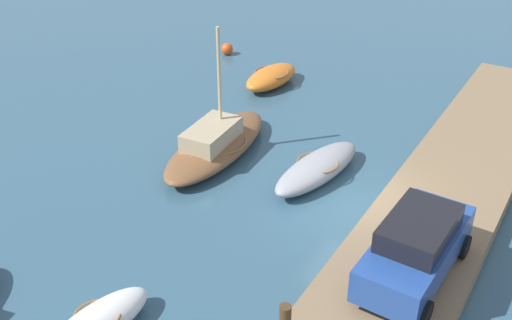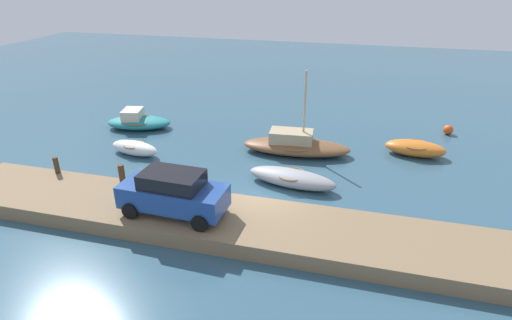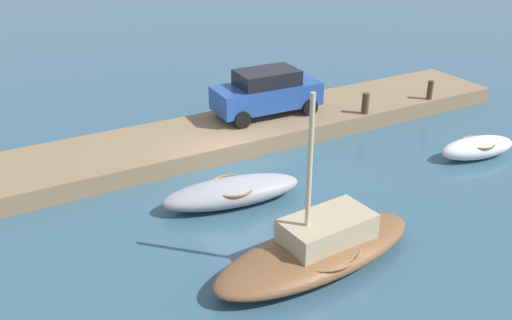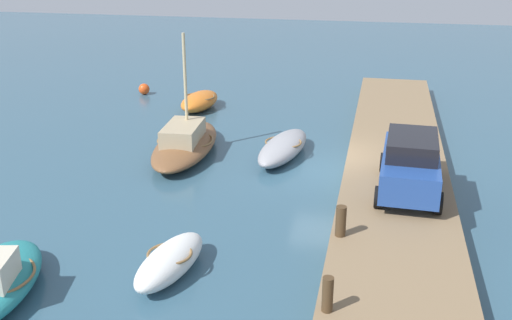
{
  "view_description": "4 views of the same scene",
  "coord_description": "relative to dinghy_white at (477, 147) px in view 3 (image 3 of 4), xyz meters",
  "views": [
    {
      "loc": [
        -15.04,
        -5.54,
        11.08
      ],
      "look_at": [
        -0.4,
        3.32,
        0.99
      ],
      "focal_mm": 43.28,
      "sensor_mm": 36.0,
      "label": 1
    },
    {
      "loc": [
        3.9,
        -15.39,
        9.49
      ],
      "look_at": [
        -0.68,
        1.87,
        1.1
      ],
      "focal_mm": 29.23,
      "sensor_mm": 36.0,
      "label": 2
    },
    {
      "loc": [
        7.68,
        15.07,
        8.57
      ],
      "look_at": [
        0.31,
        1.92,
        1.32
      ],
      "focal_mm": 39.64,
      "sensor_mm": 36.0,
      "label": 3
    },
    {
      "loc": [
        -20.12,
        -1.68,
        7.91
      ],
      "look_at": [
        -1.1,
        2.42,
        0.63
      ],
      "focal_mm": 41.67,
      "sensor_mm": 36.0,
      "label": 4
    }
  ],
  "objects": [
    {
      "name": "ground_plane",
      "position": [
        7.92,
        -3.14,
        -0.39
      ],
      "size": [
        84.0,
        84.0,
        0.0
      ],
      "primitive_type": "plane",
      "color": "#33566B"
    },
    {
      "name": "rowboat_grey",
      "position": [
        8.99,
        -1.32,
        0.01
      ],
      "size": [
        4.42,
        1.97,
        0.79
      ],
      "rotation": [
        0.0,
        0.0,
        -0.15
      ],
      "color": "#939399",
      "rests_on": "ground_plane"
    },
    {
      "name": "dock_platform",
      "position": [
        7.92,
        -5.51,
        -0.07
      ],
      "size": [
        25.9,
        3.42,
        0.64
      ],
      "primitive_type": "cube",
      "color": "#846B4C",
      "rests_on": "ground_plane"
    },
    {
      "name": "mooring_post_mid_west",
      "position": [
        1.76,
        -4.06,
        0.67
      ],
      "size": [
        0.27,
        0.27,
        0.83
      ],
      "primitive_type": "cylinder",
      "color": "#47331E",
      "rests_on": "dock_platform"
    },
    {
      "name": "mooring_post_west",
      "position": [
        -1.65,
        -4.06,
        0.65
      ],
      "size": [
        0.24,
        0.24,
        0.79
      ],
      "primitive_type": "cylinder",
      "color": "#47331E",
      "rests_on": "dock_platform"
    },
    {
      "name": "dinghy_white",
      "position": [
        0.0,
        0.0,
        0.0
      ],
      "size": [
        3.04,
        1.52,
        0.76
      ],
      "rotation": [
        0.0,
        0.0,
        -0.16
      ],
      "color": "white",
      "rests_on": "ground_plane"
    },
    {
      "name": "parked_car",
      "position": [
        5.15,
        -5.86,
        1.16
      ],
      "size": [
        4.19,
        2.01,
        1.77
      ],
      "rotation": [
        0.0,
        0.0,
        -0.04
      ],
      "color": "#234793",
      "rests_on": "dock_platform"
    },
    {
      "name": "sailboat_brown",
      "position": [
        8.5,
        2.45,
        0.1
      ],
      "size": [
        6.03,
        2.55,
        4.64
      ],
      "rotation": [
        0.0,
        0.0,
        0.07
      ],
      "color": "brown",
      "rests_on": "ground_plane"
    }
  ]
}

